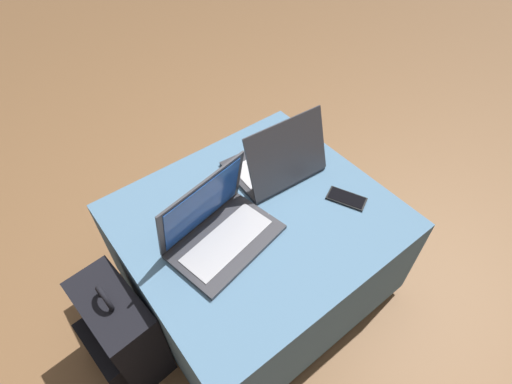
{
  "coord_description": "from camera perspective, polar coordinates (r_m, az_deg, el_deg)",
  "views": [
    {
      "loc": [
        -0.55,
        -0.7,
        1.58
      ],
      "look_at": [
        0.02,
        0.03,
        0.56
      ],
      "focal_mm": 28.0,
      "sensor_mm": 36.0,
      "label": 1
    }
  ],
  "objects": [
    {
      "name": "laptop_near",
      "position": [
        1.32,
        -5.46,
        -5.2
      ],
      "size": [
        0.4,
        0.3,
        0.25
      ],
      "rotation": [
        0.0,
        0.0,
        0.19
      ],
      "color": "#333338",
      "rests_on": "ottoman"
    },
    {
      "name": "backpack",
      "position": [
        1.58,
        -18.74,
        -18.4
      ],
      "size": [
        0.24,
        0.34,
        0.48
      ],
      "rotation": [
        0.0,
        0.0,
        -1.48
      ],
      "color": "black",
      "rests_on": "ground_plane"
    },
    {
      "name": "laptop_far",
      "position": [
        1.53,
        3.04,
        4.34
      ],
      "size": [
        0.35,
        0.28,
        0.26
      ],
      "rotation": [
        0.0,
        0.0,
        3.08
      ],
      "color": "#333338",
      "rests_on": "ottoman"
    },
    {
      "name": "cell_phone",
      "position": [
        1.5,
        12.81,
        -0.9
      ],
      "size": [
        0.12,
        0.16,
        0.01
      ],
      "rotation": [
        0.0,
        0.0,
        0.44
      ],
      "color": "black",
      "rests_on": "ottoman"
    },
    {
      "name": "ground_plane",
      "position": [
        1.82,
        0.13,
        -12.75
      ],
      "size": [
        14.0,
        14.0,
        0.0
      ],
      "primitive_type": "plane",
      "color": "brown"
    },
    {
      "name": "ottoman",
      "position": [
        1.61,
        0.15,
        -8.56
      ],
      "size": [
        0.92,
        0.83,
        0.48
      ],
      "color": "#2A3D4E",
      "rests_on": "ground_plane"
    }
  ]
}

